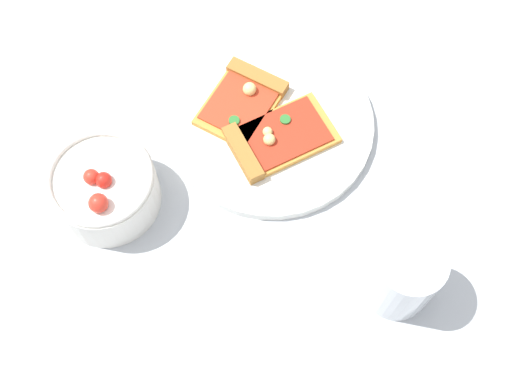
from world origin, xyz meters
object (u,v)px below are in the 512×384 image
plate (271,124)px  pizza_slice_near (245,98)px  salad_bowl (104,188)px  soda_glass (403,277)px  pizza_slice_far (274,140)px

plate → pizza_slice_near: pizza_slice_near is taller
plate → salad_bowl: bearing=146.6°
salad_bowl → soda_glass: size_ratio=1.25×
pizza_slice_far → salad_bowl: bearing=138.8°
plate → pizza_slice_far: (-0.03, -0.02, 0.01)m
salad_bowl → soda_glass: 0.37m
pizza_slice_far → salad_bowl: salad_bowl is taller
plate → pizza_slice_far: pizza_slice_far is taller
soda_glass → plate: bearing=62.1°
pizza_slice_near → pizza_slice_far: 0.07m
plate → salad_bowl: size_ratio=2.07×
plate → soda_glass: bearing=-117.9°
pizza_slice_far → salad_bowl: (-0.16, 0.14, 0.02)m
plate → pizza_slice_near: (0.01, 0.04, 0.01)m
plate → soda_glass: 0.27m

